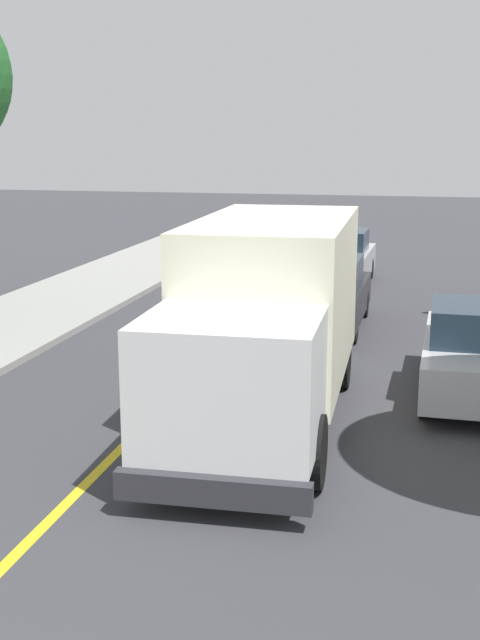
% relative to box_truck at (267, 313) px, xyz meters
% --- Properties ---
extents(centre_line_yellow, '(0.16, 56.00, 0.01)m').
position_rel_box_truck_xyz_m(centre_line_yellow, '(-1.84, -0.25, -1.76)').
color(centre_line_yellow, gold).
rests_on(centre_line_yellow, ground).
extents(box_truck, '(2.58, 7.24, 3.20)m').
position_rel_box_truck_xyz_m(box_truck, '(0.00, 0.00, 0.00)').
color(box_truck, '#F2EDCC').
rests_on(box_truck, ground).
extents(parked_car_near, '(1.83, 4.41, 1.67)m').
position_rel_box_truck_xyz_m(parked_car_near, '(0.11, 6.77, -0.97)').
color(parked_car_near, black).
rests_on(parked_car_near, ground).
extents(parked_car_mid, '(1.90, 4.44, 1.67)m').
position_rel_box_truck_xyz_m(parked_car_mid, '(-0.20, 12.53, -0.97)').
color(parked_car_mid, '#B7B7BC').
rests_on(parked_car_mid, ground).
extents(parked_van_across, '(1.91, 4.44, 1.67)m').
position_rel_box_truck_xyz_m(parked_van_across, '(3.36, 2.01, -0.97)').
color(parked_van_across, '#B7B7BC').
rests_on(parked_van_across, ground).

